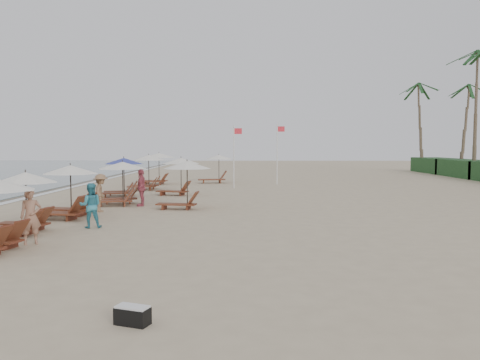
{
  "coord_description": "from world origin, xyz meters",
  "views": [
    {
      "loc": [
        1.21,
        -16.81,
        2.95
      ],
      "look_at": [
        0.88,
        6.71,
        1.3
      ],
      "focal_mm": 36.8,
      "sensor_mm": 36.0,
      "label": 1
    }
  ],
  "objects_px": {
    "lounger_station_6": "(157,167)",
    "beachgoer_mid_a": "(90,206)",
    "inland_station_2": "(215,167)",
    "lounger_station_3": "(119,181)",
    "lounger_station_4": "(120,177)",
    "lounger_station_1": "(20,201)",
    "inland_station_0": "(183,178)",
    "beachgoer_near": "(31,217)",
    "duffel_bag": "(133,315)",
    "lounger_station_5": "(146,172)",
    "beachgoer_mid_b": "(101,193)",
    "flag_pole_near": "(234,153)",
    "inland_station_1": "(178,171)",
    "lounger_station_2": "(64,193)",
    "beachgoer_far_a": "(141,188)"
  },
  "relations": [
    {
      "from": "lounger_station_4",
      "to": "beachgoer_mid_a",
      "type": "height_order",
      "value": "lounger_station_4"
    },
    {
      "from": "duffel_bag",
      "to": "lounger_station_6",
      "type": "bearing_deg",
      "value": 99.64
    },
    {
      "from": "beachgoer_mid_a",
      "to": "flag_pole_near",
      "type": "xyz_separation_m",
      "value": [
        4.74,
        16.57,
        1.61
      ]
    },
    {
      "from": "lounger_station_1",
      "to": "beachgoer_near",
      "type": "distance_m",
      "value": 2.22
    },
    {
      "from": "inland_station_2",
      "to": "lounger_station_3",
      "type": "bearing_deg",
      "value": -104.97
    },
    {
      "from": "lounger_station_4",
      "to": "lounger_station_1",
      "type": "bearing_deg",
      "value": -91.43
    },
    {
      "from": "lounger_station_5",
      "to": "inland_station_2",
      "type": "distance_m",
      "value": 7.41
    },
    {
      "from": "lounger_station_1",
      "to": "inland_station_2",
      "type": "xyz_separation_m",
      "value": [
        5.14,
        22.42,
        0.22
      ]
    },
    {
      "from": "lounger_station_1",
      "to": "beachgoer_mid_a",
      "type": "height_order",
      "value": "lounger_station_1"
    },
    {
      "from": "inland_station_0",
      "to": "beachgoer_mid_a",
      "type": "xyz_separation_m",
      "value": [
        -2.63,
        -5.35,
        -0.63
      ]
    },
    {
      "from": "lounger_station_2",
      "to": "lounger_station_3",
      "type": "distance_m",
      "value": 4.59
    },
    {
      "from": "beachgoer_far_a",
      "to": "lounger_station_5",
      "type": "bearing_deg",
      "value": -173.42
    },
    {
      "from": "lounger_station_5",
      "to": "duffel_bag",
      "type": "distance_m",
      "value": 25.32
    },
    {
      "from": "lounger_station_3",
      "to": "beachgoer_near",
      "type": "distance_m",
      "value": 9.8
    },
    {
      "from": "lounger_station_1",
      "to": "flag_pole_near",
      "type": "xyz_separation_m",
      "value": [
        6.76,
        17.65,
        1.34
      ]
    },
    {
      "from": "lounger_station_3",
      "to": "lounger_station_4",
      "type": "xyz_separation_m",
      "value": [
        -0.96,
        4.02,
        -0.03
      ]
    },
    {
      "from": "beachgoer_near",
      "to": "beachgoer_mid_b",
      "type": "distance_m",
      "value": 7.22
    },
    {
      "from": "inland_station_0",
      "to": "beachgoer_mid_b",
      "type": "bearing_deg",
      "value": -163.01
    },
    {
      "from": "lounger_station_1",
      "to": "flag_pole_near",
      "type": "relative_size",
      "value": 0.56
    },
    {
      "from": "beachgoer_near",
      "to": "flag_pole_near",
      "type": "relative_size",
      "value": 0.38
    },
    {
      "from": "flag_pole_near",
      "to": "lounger_station_6",
      "type": "bearing_deg",
      "value": 150.56
    },
    {
      "from": "lounger_station_6",
      "to": "inland_station_0",
      "type": "relative_size",
      "value": 0.99
    },
    {
      "from": "lounger_station_5",
      "to": "beachgoer_near",
      "type": "bearing_deg",
      "value": -88.96
    },
    {
      "from": "lounger_station_6",
      "to": "beachgoer_mid_a",
      "type": "relative_size",
      "value": 1.6
    },
    {
      "from": "beachgoer_mid_b",
      "to": "beachgoer_far_a",
      "type": "relative_size",
      "value": 0.94
    },
    {
      "from": "inland_station_1",
      "to": "beachgoer_mid_b",
      "type": "xyz_separation_m",
      "value": [
        -2.38,
        -7.44,
        -0.56
      ]
    },
    {
      "from": "beachgoer_near",
      "to": "beachgoer_mid_b",
      "type": "xyz_separation_m",
      "value": [
        -0.05,
        7.22,
        0.02
      ]
    },
    {
      "from": "beachgoer_mid_a",
      "to": "lounger_station_1",
      "type": "bearing_deg",
      "value": 14.64
    },
    {
      "from": "inland_station_2",
      "to": "lounger_station_1",
      "type": "bearing_deg",
      "value": -102.91
    },
    {
      "from": "beachgoer_far_a",
      "to": "inland_station_0",
      "type": "bearing_deg",
      "value": 61.09
    },
    {
      "from": "beachgoer_near",
      "to": "flag_pole_near",
      "type": "distance_m",
      "value": 20.37
    },
    {
      "from": "lounger_station_3",
      "to": "lounger_station_5",
      "type": "distance_m",
      "value": 8.48
    },
    {
      "from": "lounger_station_6",
      "to": "inland_station_2",
      "type": "distance_m",
      "value": 4.61
    },
    {
      "from": "lounger_station_1",
      "to": "inland_station_1",
      "type": "height_order",
      "value": "inland_station_1"
    },
    {
      "from": "inland_station_1",
      "to": "inland_station_2",
      "type": "distance_m",
      "value": 9.77
    },
    {
      "from": "lounger_station_6",
      "to": "beachgoer_mid_a",
      "type": "bearing_deg",
      "value": -86.31
    },
    {
      "from": "lounger_station_2",
      "to": "lounger_station_6",
      "type": "distance_m",
      "value": 17.61
    },
    {
      "from": "lounger_station_4",
      "to": "lounger_station_6",
      "type": "xyz_separation_m",
      "value": [
        0.43,
        9.12,
        0.19
      ]
    },
    {
      "from": "beachgoer_far_a",
      "to": "beachgoer_mid_a",
      "type": "bearing_deg",
      "value": -7.97
    },
    {
      "from": "inland_station_1",
      "to": "lounger_station_2",
      "type": "bearing_deg",
      "value": -109.54
    },
    {
      "from": "beachgoer_near",
      "to": "lounger_station_3",
      "type": "bearing_deg",
      "value": 58.96
    },
    {
      "from": "duffel_bag",
      "to": "lounger_station_5",
      "type": "bearing_deg",
      "value": 101.17
    },
    {
      "from": "beachgoer_near",
      "to": "beachgoer_mid_a",
      "type": "bearing_deg",
      "value": 43.42
    },
    {
      "from": "beachgoer_mid_b",
      "to": "inland_station_0",
      "type": "bearing_deg",
      "value": -83.18
    },
    {
      "from": "lounger_station_1",
      "to": "lounger_station_4",
      "type": "xyz_separation_m",
      "value": [
        0.3,
        11.94,
        0.07
      ]
    },
    {
      "from": "inland_station_0",
      "to": "duffel_bag",
      "type": "relative_size",
      "value": 4.16
    },
    {
      "from": "inland_station_0",
      "to": "beachgoer_near",
      "type": "bearing_deg",
      "value": -112.76
    },
    {
      "from": "inland_station_0",
      "to": "inland_station_1",
      "type": "height_order",
      "value": "same"
    },
    {
      "from": "flag_pole_near",
      "to": "inland_station_1",
      "type": "bearing_deg",
      "value": -123.87
    },
    {
      "from": "lounger_station_3",
      "to": "lounger_station_5",
      "type": "height_order",
      "value": "lounger_station_5"
    }
  ]
}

